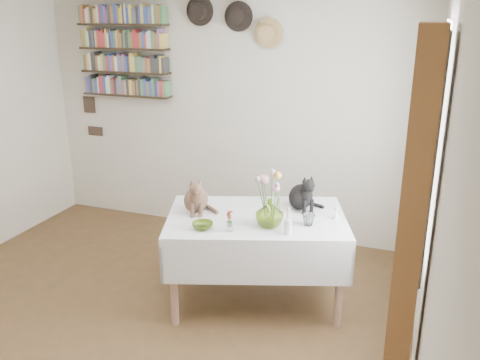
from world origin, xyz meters
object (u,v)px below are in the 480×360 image
at_px(tabby_cat, 196,193).
at_px(flower_vase, 270,213).
at_px(black_cat, 301,190).
at_px(bookshelf_unit, 124,52).
at_px(dining_table, 256,237).

bearing_deg(tabby_cat, flower_vase, -34.55).
relative_size(tabby_cat, black_cat, 0.98).
bearing_deg(bookshelf_unit, dining_table, -33.00).
distance_m(black_cat, flower_vase, 0.45).
relative_size(dining_table, flower_vase, 7.43).
height_order(black_cat, bookshelf_unit, bookshelf_unit).
bearing_deg(flower_vase, bookshelf_unit, 145.85).
bearing_deg(tabby_cat, black_cat, -2.36).
bearing_deg(tabby_cat, bookshelf_unit, 110.63).
height_order(dining_table, black_cat, black_cat).
bearing_deg(dining_table, tabby_cat, -172.01).
distance_m(tabby_cat, bookshelf_unit, 2.11).
bearing_deg(black_cat, tabby_cat, 160.06).
distance_m(dining_table, tabby_cat, 0.59).
height_order(flower_vase, bookshelf_unit, bookshelf_unit).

